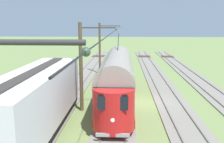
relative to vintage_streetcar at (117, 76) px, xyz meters
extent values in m
plane|color=olive|center=(-2.36, 0.29, -2.25)|extent=(220.00, 220.00, 0.00)
cube|color=#59544C|center=(-8.71, 0.29, -2.11)|extent=(0.07, 80.00, 0.08)
cube|color=#47331E|center=(-9.43, -31.71, -2.15)|extent=(2.50, 0.24, 0.08)
cube|color=#47331E|center=(-9.43, -31.06, -2.15)|extent=(2.50, 0.24, 0.08)
cube|color=#47331E|center=(-9.43, -30.41, -2.15)|extent=(2.50, 0.24, 0.08)
cube|color=#47331E|center=(-9.43, -29.76, -2.15)|extent=(2.50, 0.24, 0.08)
cube|color=#47331E|center=(-9.43, -29.11, -2.15)|extent=(2.50, 0.24, 0.08)
cube|color=slate|center=(-4.71, 0.29, -2.20)|extent=(2.80, 80.00, 0.10)
cube|color=#59544C|center=(-4.00, 0.29, -2.11)|extent=(0.07, 80.00, 0.08)
cube|color=#59544C|center=(-5.43, 0.29, -2.11)|extent=(0.07, 80.00, 0.08)
cube|color=#47331E|center=(-4.71, -31.71, -2.15)|extent=(2.50, 0.24, 0.08)
cube|color=#47331E|center=(-4.71, -31.06, -2.15)|extent=(2.50, 0.24, 0.08)
cube|color=#47331E|center=(-4.71, -30.41, -2.15)|extent=(2.50, 0.24, 0.08)
cube|color=#47331E|center=(-4.71, -29.76, -2.15)|extent=(2.50, 0.24, 0.08)
cube|color=#47331E|center=(-4.71, -29.11, -2.15)|extent=(2.50, 0.24, 0.08)
cube|color=slate|center=(0.00, 0.29, -2.20)|extent=(2.80, 80.00, 0.10)
cube|color=#59544C|center=(0.72, 0.29, -2.11)|extent=(0.07, 80.00, 0.08)
cube|color=#59544C|center=(-0.72, 0.29, -2.11)|extent=(0.07, 80.00, 0.08)
cube|color=#47331E|center=(0.00, -31.71, -2.15)|extent=(2.50, 0.24, 0.08)
cube|color=#47331E|center=(0.00, -31.06, -2.15)|extent=(2.50, 0.24, 0.08)
cube|color=#47331E|center=(0.00, -30.41, -2.15)|extent=(2.50, 0.24, 0.08)
cube|color=#47331E|center=(0.00, -29.76, -2.15)|extent=(2.50, 0.24, 0.08)
cube|color=#47331E|center=(0.00, -29.11, -2.15)|extent=(2.50, 0.24, 0.08)
cube|color=slate|center=(4.71, 0.29, -2.20)|extent=(2.80, 80.00, 0.10)
cube|color=#59544C|center=(5.43, 0.29, -2.11)|extent=(0.07, 80.00, 0.08)
cube|color=#59544C|center=(4.00, 0.29, -2.11)|extent=(0.07, 80.00, 0.08)
cube|color=#47331E|center=(4.71, -31.71, -2.15)|extent=(2.50, 0.24, 0.08)
cube|color=#47331E|center=(4.71, -31.06, -2.15)|extent=(2.50, 0.24, 0.08)
cube|color=#47331E|center=(4.71, -30.41, -2.15)|extent=(2.50, 0.24, 0.08)
cube|color=#47331E|center=(4.71, -29.76, -2.15)|extent=(2.50, 0.24, 0.08)
cube|color=#47331E|center=(4.71, -29.11, -2.15)|extent=(2.50, 0.24, 0.08)
cube|color=red|center=(0.00, -0.01, -1.55)|extent=(2.65, 13.82, 0.55)
cube|color=red|center=(0.00, -0.01, -0.80)|extent=(2.55, 13.82, 0.95)
cube|color=beige|center=(0.00, -0.01, 0.20)|extent=(2.55, 13.82, 1.05)
cylinder|color=gray|center=(0.00, -0.01, 0.73)|extent=(2.65, 13.54, 2.65)
cylinder|color=red|center=(0.00, 6.85, -0.55)|extent=(2.55, 2.55, 2.55)
cylinder|color=red|center=(0.00, -6.87, -0.55)|extent=(2.55, 2.55, 2.55)
cube|color=black|center=(0.00, 7.99, 0.46)|extent=(1.63, 0.08, 0.36)
cube|color=black|center=(0.00, 8.03, 0.15)|extent=(1.73, 0.06, 0.80)
cube|color=black|center=(1.29, -0.01, 0.20)|extent=(0.04, 11.61, 0.80)
cube|color=black|center=(-1.30, -0.01, 0.20)|extent=(0.04, 11.61, 0.80)
cylinder|color=silver|center=(0.00, 8.11, -0.80)|extent=(0.24, 0.06, 0.24)
cube|color=gray|center=(0.00, 8.05, -1.72)|extent=(1.94, 0.12, 0.20)
cylinder|color=black|center=(0.00, -3.99, 2.74)|extent=(0.07, 3.84, 1.45)
cylinder|color=black|center=(0.72, 4.42, -1.69)|extent=(0.10, 0.76, 0.76)
cylinder|color=black|center=(-0.72, 4.42, -1.69)|extent=(0.10, 0.76, 0.76)
cylinder|color=black|center=(0.72, -4.43, -1.69)|extent=(0.10, 0.76, 0.76)
cylinder|color=black|center=(-0.72, -4.43, -1.69)|extent=(0.10, 0.76, 0.76)
cube|color=silver|center=(4.71, 6.99, 0.08)|extent=(2.90, 12.35, 3.20)
cube|color=#332D28|center=(4.71, 6.99, 1.74)|extent=(0.70, 11.12, 0.08)
cube|color=black|center=(4.71, 6.99, -1.72)|extent=(2.70, 12.35, 0.36)
cube|color=black|center=(6.19, 6.99, -0.18)|extent=(0.06, 2.20, 2.56)
cylinder|color=black|center=(5.43, 2.67, -1.65)|extent=(0.10, 0.84, 0.84)
cylinder|color=black|center=(4.00, 2.67, -1.65)|extent=(0.10, 0.84, 0.84)
cylinder|color=#4C3D28|center=(2.69, -12.42, 1.17)|extent=(0.28, 0.28, 6.86)
cylinder|color=#2D2D2D|center=(1.35, -12.42, 4.20)|extent=(2.69, 0.10, 0.10)
sphere|color=#334733|center=(0.00, -12.42, 4.05)|extent=(0.16, 0.16, 0.16)
cylinder|color=#4C3D28|center=(2.69, 2.51, 1.17)|extent=(0.28, 0.28, 6.86)
cylinder|color=#2D2D2D|center=(1.35, 2.51, 4.20)|extent=(2.69, 0.10, 0.10)
sphere|color=#334733|center=(0.00, 2.51, 4.05)|extent=(0.16, 0.16, 0.16)
cylinder|color=#2D2D2D|center=(1.35, 17.43, 4.20)|extent=(2.69, 0.10, 0.10)
sphere|color=#334733|center=(0.00, 17.43, 4.05)|extent=(0.16, 0.16, 0.16)
cylinder|color=black|center=(0.00, 2.51, 4.05)|extent=(0.03, 33.85, 0.03)
cylinder|color=black|center=(1.35, -12.42, 4.20)|extent=(2.69, 0.02, 0.02)
cube|color=#47331E|center=(8.40, -1.03, -2.16)|extent=(0.24, 2.40, 0.18)
cube|color=#47331E|center=(8.70, -1.03, -2.16)|extent=(0.24, 2.40, 0.18)
cube|color=#47331E|center=(9.00, -1.03, -2.16)|extent=(0.24, 2.40, 0.18)
cube|color=#47331E|center=(8.70, -1.33, -1.98)|extent=(2.40, 0.24, 0.18)
cube|color=#47331E|center=(8.70, -1.03, -1.98)|extent=(2.40, 0.24, 0.18)
cube|color=#47331E|center=(8.70, -0.73, -1.98)|extent=(2.40, 0.24, 0.18)
cube|color=#47331E|center=(8.40, -1.03, -1.80)|extent=(0.24, 2.40, 0.18)
cube|color=#47331E|center=(8.70, -1.03, -1.80)|extent=(0.24, 2.40, 0.18)
cube|color=#47331E|center=(9.00, -1.03, -1.80)|extent=(0.24, 2.40, 0.18)
camera|label=1|loc=(-0.62, 21.47, 4.50)|focal=40.62mm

